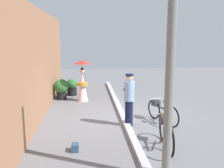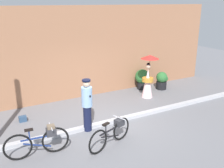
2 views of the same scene
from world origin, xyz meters
name	(u,v)px [view 1 (image 1 of 2)]	position (x,y,z in m)	size (l,w,h in m)	color
ground_plane	(123,119)	(0.00, 0.00, 0.00)	(30.00, 30.00, 0.00)	slate
building_wall	(33,66)	(0.00, 3.07, 1.93)	(14.00, 0.40, 3.86)	#9E6B4C
sidewalk_curb	(123,117)	(0.00, 0.00, 0.06)	(14.00, 0.20, 0.12)	#B2B2B7
bicycle_near_officer	(166,130)	(-2.44, -0.79, 0.45)	(1.73, 0.48, 0.85)	black
bicycle_far_side	(161,111)	(-0.49, -1.25, 0.41)	(1.62, 0.69, 0.79)	black
person_officer	(129,98)	(-0.75, -0.08, 0.93)	(0.34, 0.38, 1.73)	#141938
person_with_parasol	(82,81)	(2.77, 1.49, 0.92)	(0.77, 0.77, 1.87)	silver
potted_plant_by_door	(62,88)	(3.20, 2.48, 0.53)	(0.70, 0.68, 0.96)	black
potted_plant_small	(72,87)	(4.00, 2.04, 0.44)	(0.54, 0.52, 0.84)	black
backpack_on_pavement	(75,147)	(-2.49, 1.59, 0.10)	(0.25, 0.18, 0.19)	navy
utility_pole	(170,63)	(-3.98, -0.32, 2.40)	(0.18, 0.18, 4.80)	slate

